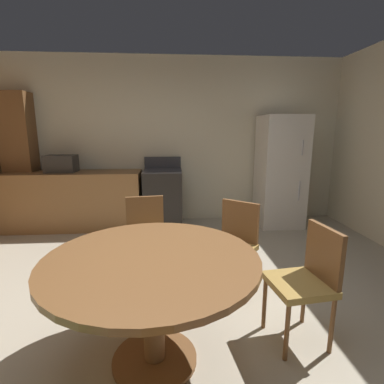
{
  "coord_description": "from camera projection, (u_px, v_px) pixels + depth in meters",
  "views": [
    {
      "loc": [
        -0.07,
        -2.01,
        1.53
      ],
      "look_at": [
        0.14,
        0.81,
        0.93
      ],
      "focal_mm": 27.11,
      "sensor_mm": 36.0,
      "label": 1
    }
  ],
  "objects": [
    {
      "name": "ground_plane",
      "position": [
        182.0,
        328.0,
        2.29
      ],
      "size": [
        14.0,
        14.0,
        0.0
      ],
      "primitive_type": "plane",
      "color": "#A89E89"
    },
    {
      "name": "wall_back",
      "position": [
        174.0,
        141.0,
        4.88
      ],
      "size": [
        5.87,
        0.12,
        2.7
      ],
      "primitive_type": "cube",
      "color": "beige",
      "rests_on": "ground"
    },
    {
      "name": "kitchen_counter",
      "position": [
        74.0,
        200.0,
        4.57
      ],
      "size": [
        2.08,
        0.6,
        0.9
      ],
      "primitive_type": "cube",
      "color": "olive",
      "rests_on": "ground"
    },
    {
      "name": "pantry_column",
      "position": [
        21.0,
        161.0,
        4.56
      ],
      "size": [
        0.44,
        0.36,
        2.1
      ],
      "primitive_type": "cube",
      "color": "brown",
      "rests_on": "ground"
    },
    {
      "name": "oven_range",
      "position": [
        163.0,
        198.0,
        4.67
      ],
      "size": [
        0.6,
        0.6,
        1.1
      ],
      "color": "black",
      "rests_on": "ground"
    },
    {
      "name": "refrigerator",
      "position": [
        280.0,
        172.0,
        4.66
      ],
      "size": [
        0.68,
        0.68,
        1.76
      ],
      "color": "silver",
      "rests_on": "ground"
    },
    {
      "name": "microwave",
      "position": [
        61.0,
        164.0,
        4.43
      ],
      "size": [
        0.44,
        0.32,
        0.26
      ],
      "primitive_type": "cube",
      "color": "#2D2B28",
      "rests_on": "kitchen_counter"
    },
    {
      "name": "dining_table",
      "position": [
        152.0,
        278.0,
        1.84
      ],
      "size": [
        1.35,
        1.35,
        0.76
      ],
      "color": "brown",
      "rests_on": "ground"
    },
    {
      "name": "chair_northeast",
      "position": [
        234.0,
        241.0,
        2.74
      ],
      "size": [
        0.56,
        0.56,
        0.87
      ],
      "rotation": [
        0.0,
        0.0,
        4.01
      ],
      "color": "brown",
      "rests_on": "ground"
    },
    {
      "name": "chair_north",
      "position": [
        146.0,
        234.0,
        2.93
      ],
      "size": [
        0.45,
        0.45,
        0.87
      ],
      "rotation": [
        0.0,
        0.0,
        4.83
      ],
      "color": "brown",
      "rests_on": "ground"
    },
    {
      "name": "chair_east",
      "position": [
        308.0,
        277.0,
        2.08
      ],
      "size": [
        0.45,
        0.45,
        0.87
      ],
      "rotation": [
        0.0,
        0.0,
        3.27
      ],
      "color": "brown",
      "rests_on": "ground"
    }
  ]
}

